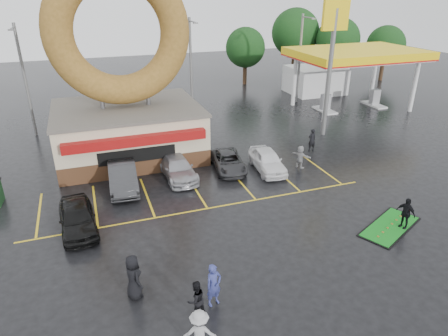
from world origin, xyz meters
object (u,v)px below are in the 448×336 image
object	(u,v)px
car_white	(267,160)
streetlight_mid	(191,66)
streetlight_left	(25,79)
car_grey	(228,161)
donut_shop	(125,96)
car_black	(77,217)
car_dgrey	(123,176)
person_blue	(214,285)
shell_sign	(333,44)
person_cameraman	(406,213)
putting_green	(390,227)
car_silver	(177,168)
gas_station	(337,67)
streetlight_right	(300,57)

from	to	relation	value
car_white	streetlight_mid	bearing A→B (deg)	101.33
streetlight_left	car_grey	xyz separation A→B (m)	(12.94, -11.92, -4.19)
donut_shop	car_black	size ratio (longest dim) A/B	3.13
car_dgrey	car_grey	world-z (taller)	car_dgrey
donut_shop	streetlight_left	size ratio (longest dim) A/B	1.50
streetlight_left	person_blue	distance (m)	25.32
streetlight_mid	car_white	distance (m)	14.56
shell_sign	car_black	size ratio (longest dim) A/B	2.46
shell_sign	car_black	distance (m)	22.62
car_black	person_cameraman	world-z (taller)	person_cameraman
car_black	putting_green	bearing A→B (deg)	-22.86
streetlight_left	car_white	distance (m)	20.51
car_dgrey	car_grey	size ratio (longest dim) A/B	1.12
car_white	person_cameraman	size ratio (longest dim) A/B	2.44
car_silver	putting_green	size ratio (longest dim) A/B	1.06
shell_sign	car_white	distance (m)	11.27
car_silver	person_blue	xyz separation A→B (m)	(-1.37, -11.79, 0.26)
donut_shop	putting_green	distance (m)	19.07
streetlight_left	person_cameraman	size ratio (longest dim) A/B	5.18
car_silver	car_grey	size ratio (longest dim) A/B	1.09
car_silver	car_white	bearing A→B (deg)	-11.56
car_black	car_white	size ratio (longest dim) A/B	1.01
car_dgrey	donut_shop	bearing A→B (deg)	81.05
car_black	shell_sign	bearing A→B (deg)	18.84
gas_station	car_dgrey	world-z (taller)	gas_station
car_black	person_blue	size ratio (longest dim) A/B	2.33
car_silver	car_white	distance (m)	6.11
streetlight_left	person_blue	xyz separation A→B (m)	(8.01, -23.71, -3.86)
donut_shop	car_white	distance (m)	10.97
donut_shop	person_cameraman	xyz separation A→B (m)	(12.04, -14.87, -3.60)
car_dgrey	car_grey	bearing A→B (deg)	6.24
person_cameraman	car_black	bearing A→B (deg)	-127.01
donut_shop	car_dgrey	bearing A→B (deg)	-102.25
car_black	car_dgrey	distance (m)	4.90
car_silver	streetlight_right	bearing A→B (deg)	37.75
person_cameraman	gas_station	bearing A→B (deg)	136.32
putting_green	car_silver	bearing A→B (deg)	133.19
gas_station	streetlight_left	bearing A→B (deg)	-178.05
streetlight_mid	gas_station	bearing A→B (deg)	0.08
car_white	putting_green	world-z (taller)	car_white
shell_sign	car_silver	xyz separation A→B (m)	(-13.62, -4.00, -6.71)
gas_station	person_cameraman	world-z (taller)	gas_station
streetlight_mid	car_white	xyz separation A→B (m)	(1.41, -13.91, -4.06)
streetlight_mid	putting_green	size ratio (longest dim) A/B	2.07
car_silver	shell_sign	bearing A→B (deg)	14.18
gas_station	car_dgrey	bearing A→B (deg)	-151.16
streetlight_mid	streetlight_right	world-z (taller)	same
streetlight_mid	person_cameraman	world-z (taller)	streetlight_mid
donut_shop	car_grey	size ratio (longest dim) A/B	3.19
streetlight_mid	putting_green	world-z (taller)	streetlight_mid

